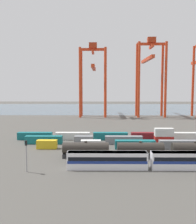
{
  "coord_description": "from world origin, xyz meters",
  "views": [
    {
      "loc": [
        -13.89,
        -79.46,
        18.92
      ],
      "look_at": [
        -15.11,
        34.29,
        7.96
      ],
      "focal_mm": 43.39,
      "sensor_mm": 36.0,
      "label": 1
    }
  ],
  "objects_px": {
    "signal_mast": "(26,151)",
    "shipping_container_13": "(186,136)",
    "gantry_crane_central": "(150,69)",
    "shipping_container_4": "(44,140)",
    "gantry_crane_west": "(93,73)",
    "freight_tank_row": "(195,150)",
    "shipping_container_6": "(124,140)",
    "passenger_train": "(149,160)",
    "shipping_container_1": "(91,144)",
    "shipping_container_2": "(135,144)"
  },
  "relations": [
    {
      "from": "gantry_crane_west",
      "to": "shipping_container_4",
      "type": "bearing_deg",
      "value": -99.5
    },
    {
      "from": "gantry_crane_west",
      "to": "gantry_crane_central",
      "type": "bearing_deg",
      "value": -0.14
    },
    {
      "from": "signal_mast",
      "to": "gantry_crane_west",
      "type": "relative_size",
      "value": 0.16
    },
    {
      "from": "shipping_container_6",
      "to": "gantry_crane_west",
      "type": "height_order",
      "value": "gantry_crane_west"
    },
    {
      "from": "passenger_train",
      "to": "signal_mast",
      "type": "relative_size",
      "value": 5.33
    },
    {
      "from": "freight_tank_row",
      "to": "shipping_container_6",
      "type": "relative_size",
      "value": 5.77
    },
    {
      "from": "shipping_container_13",
      "to": "signal_mast",
      "type": "bearing_deg",
      "value": -142.15
    },
    {
      "from": "signal_mast",
      "to": "gantry_crane_west",
      "type": "distance_m",
      "value": 115.14
    },
    {
      "from": "gantry_crane_central",
      "to": "shipping_container_4",
      "type": "bearing_deg",
      "value": -120.76
    },
    {
      "from": "shipping_container_4",
      "to": "shipping_container_1",
      "type": "bearing_deg",
      "value": -23.45
    },
    {
      "from": "passenger_train",
      "to": "shipping_container_1",
      "type": "xyz_separation_m",
      "value": [
        -14.09,
        19.91,
        -0.84
      ]
    },
    {
      "from": "shipping_container_6",
      "to": "gantry_crane_west",
      "type": "xyz_separation_m",
      "value": [
        -12.34,
        83.03,
        25.8
      ]
    },
    {
      "from": "passenger_train",
      "to": "gantry_crane_west",
      "type": "relative_size",
      "value": 0.83
    },
    {
      "from": "shipping_container_1",
      "to": "shipping_container_4",
      "type": "distance_m",
      "value": 17.16
    },
    {
      "from": "shipping_container_1",
      "to": "shipping_container_2",
      "type": "relative_size",
      "value": 0.5
    },
    {
      "from": "shipping_container_1",
      "to": "gantry_crane_central",
      "type": "bearing_deg",
      "value": 69.47
    },
    {
      "from": "freight_tank_row",
      "to": "gantry_crane_west",
      "type": "relative_size",
      "value": 1.55
    },
    {
      "from": "shipping_container_13",
      "to": "gantry_crane_central",
      "type": "xyz_separation_m",
      "value": [
        0.47,
        76.12,
        28.35
      ]
    },
    {
      "from": "passenger_train",
      "to": "gantry_crane_central",
      "type": "distance_m",
      "value": 114.76
    },
    {
      "from": "passenger_train",
      "to": "shipping_container_13",
      "type": "height_order",
      "value": "passenger_train"
    },
    {
      "from": "passenger_train",
      "to": "shipping_container_4",
      "type": "relative_size",
      "value": 3.1
    },
    {
      "from": "signal_mast",
      "to": "shipping_container_2",
      "type": "bearing_deg",
      "value": 40.1
    },
    {
      "from": "passenger_train",
      "to": "shipping_container_2",
      "type": "bearing_deg",
      "value": 92.11
    },
    {
      "from": "passenger_train",
      "to": "signal_mast",
      "type": "height_order",
      "value": "signal_mast"
    },
    {
      "from": "shipping_container_1",
      "to": "shipping_container_13",
      "type": "xyz_separation_m",
      "value": [
        33.15,
        13.66,
        0.0
      ]
    },
    {
      "from": "shipping_container_6",
      "to": "freight_tank_row",
      "type": "bearing_deg",
      "value": -44.77
    },
    {
      "from": "shipping_container_4",
      "to": "gantry_crane_west",
      "type": "height_order",
      "value": "gantry_crane_west"
    },
    {
      "from": "freight_tank_row",
      "to": "gantry_crane_central",
      "type": "height_order",
      "value": "gantry_crane_central"
    },
    {
      "from": "shipping_container_1",
      "to": "gantry_crane_central",
      "type": "distance_m",
      "value": 99.97
    },
    {
      "from": "shipping_container_4",
      "to": "shipping_container_13",
      "type": "relative_size",
      "value": 1.0
    },
    {
      "from": "passenger_train",
      "to": "gantry_crane_central",
      "type": "height_order",
      "value": "gantry_crane_central"
    },
    {
      "from": "passenger_train",
      "to": "shipping_container_4",
      "type": "distance_m",
      "value": 40.07
    },
    {
      "from": "shipping_container_1",
      "to": "shipping_container_2",
      "type": "height_order",
      "value": "same"
    },
    {
      "from": "freight_tank_row",
      "to": "passenger_train",
      "type": "bearing_deg",
      "value": -145.31
    },
    {
      "from": "signal_mast",
      "to": "gantry_crane_west",
      "type": "xyz_separation_m",
      "value": [
        11.5,
        112.34,
        22.49
      ]
    },
    {
      "from": "shipping_container_1",
      "to": "shipping_container_4",
      "type": "bearing_deg",
      "value": 156.55
    },
    {
      "from": "shipping_container_4",
      "to": "gantry_crane_central",
      "type": "height_order",
      "value": "gantry_crane_central"
    },
    {
      "from": "freight_tank_row",
      "to": "shipping_container_1",
      "type": "distance_m",
      "value": 29.73
    },
    {
      "from": "passenger_train",
      "to": "shipping_container_1",
      "type": "bearing_deg",
      "value": 125.28
    },
    {
      "from": "passenger_train",
      "to": "shipping_container_2",
      "type": "xyz_separation_m",
      "value": [
        -0.73,
        19.91,
        -0.84
      ]
    },
    {
      "from": "shipping_container_13",
      "to": "gantry_crane_west",
      "type": "distance_m",
      "value": 87.73
    },
    {
      "from": "shipping_container_4",
      "to": "shipping_container_6",
      "type": "height_order",
      "value": "same"
    },
    {
      "from": "signal_mast",
      "to": "shipping_container_13",
      "type": "xyz_separation_m",
      "value": [
        46.5,
        36.14,
        -3.31
      ]
    },
    {
      "from": "signal_mast",
      "to": "shipping_container_13",
      "type": "relative_size",
      "value": 0.58
    },
    {
      "from": "shipping_container_6",
      "to": "gantry_crane_central",
      "type": "xyz_separation_m",
      "value": [
        23.13,
        82.94,
        28.35
      ]
    },
    {
      "from": "passenger_train",
      "to": "gantry_crane_west",
      "type": "distance_m",
      "value": 113.69
    },
    {
      "from": "shipping_container_1",
      "to": "gantry_crane_west",
      "type": "xyz_separation_m",
      "value": [
        -1.85,
        89.86,
        25.8
      ]
    },
    {
      "from": "shipping_container_13",
      "to": "shipping_container_1",
      "type": "bearing_deg",
      "value": -157.61
    },
    {
      "from": "freight_tank_row",
      "to": "gantry_crane_west",
      "type": "bearing_deg",
      "value": 106.5
    },
    {
      "from": "passenger_train",
      "to": "shipping_container_13",
      "type": "bearing_deg",
      "value": 60.41
    }
  ]
}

